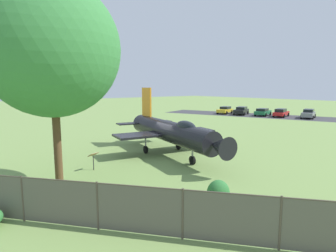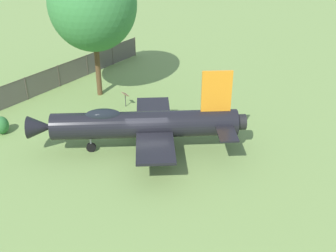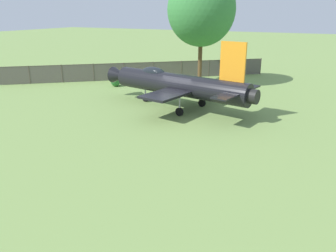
% 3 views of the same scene
% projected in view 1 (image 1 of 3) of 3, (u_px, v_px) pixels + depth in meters
% --- Properties ---
extents(ground_plane, '(200.00, 200.00, 0.00)m').
position_uv_depth(ground_plane, '(169.00, 154.00, 22.13)').
color(ground_plane, '#75934C').
extents(parking_strip, '(19.79, 37.71, 0.00)m').
position_uv_depth(parking_strip, '(262.00, 116.00, 51.16)').
color(parking_strip, '#38383D').
rests_on(parking_strip, ground_plane).
extents(display_jet, '(8.46, 13.21, 5.21)m').
position_uv_depth(display_jet, '(171.00, 131.00, 21.55)').
color(display_jet, black).
rests_on(display_jet, ground_plane).
extents(shade_tree, '(6.92, 6.42, 10.64)m').
position_uv_depth(shade_tree, '(52.00, 49.00, 14.00)').
color(shade_tree, brown).
rests_on(shade_tree, ground_plane).
extents(perimeter_fence, '(18.18, 22.38, 1.86)m').
position_uv_depth(perimeter_fence, '(139.00, 208.00, 10.02)').
color(perimeter_fence, '#4C4238').
rests_on(perimeter_fence, ground_plane).
extents(shrub_near_fence, '(1.09, 0.96, 1.20)m').
position_uv_depth(shrub_near_fence, '(218.00, 193.00, 12.44)').
color(shrub_near_fence, '#2D7033').
rests_on(shrub_near_fence, ground_plane).
extents(info_plaque, '(0.68, 0.54, 1.14)m').
position_uv_depth(info_plaque, '(93.00, 157.00, 17.83)').
color(info_plaque, '#333333').
rests_on(info_plaque, ground_plane).
extents(parked_car_gray, '(4.95, 3.08, 1.51)m').
position_uv_depth(parked_car_gray, '(308.00, 114.00, 47.12)').
color(parked_car_gray, slate).
rests_on(parked_car_gray, ground_plane).
extents(parked_car_red, '(4.96, 2.92, 1.44)m').
position_uv_depth(parked_car_red, '(281.00, 113.00, 49.23)').
color(parked_car_red, red).
rests_on(parked_car_red, ground_plane).
extents(parked_car_green, '(4.48, 2.92, 1.36)m').
position_uv_depth(parked_car_green, '(263.00, 112.00, 50.90)').
color(parked_car_green, '#1E6B3D').
rests_on(parked_car_green, ground_plane).
extents(parked_car_black, '(5.07, 3.61, 1.47)m').
position_uv_depth(parked_car_black, '(241.00, 111.00, 53.14)').
color(parked_car_black, black).
rests_on(parked_car_black, ground_plane).
extents(parked_car_yellow, '(4.41, 2.96, 1.40)m').
position_uv_depth(parked_car_yellow, '(225.00, 110.00, 54.84)').
color(parked_car_yellow, gold).
rests_on(parked_car_yellow, ground_plane).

